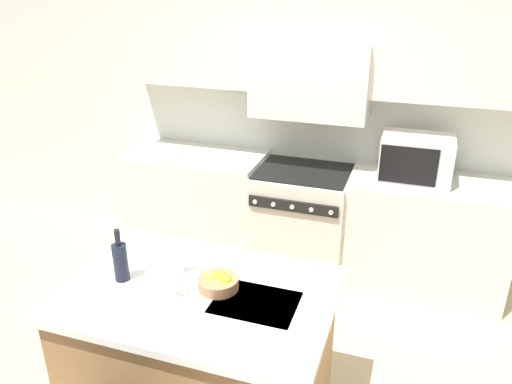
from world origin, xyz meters
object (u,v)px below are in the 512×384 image
object	(u,v)px
range_stove	(302,220)
wine_glass_far	(182,249)
wine_bottle	(120,261)
wine_glass_near	(174,271)
microwave	(416,158)
fruit_bowl	(218,282)

from	to	relation	value
range_stove	wine_glass_far	distance (m)	1.82
wine_bottle	wine_glass_near	distance (m)	0.35
microwave	wine_bottle	size ratio (longest dim) A/B	1.76
wine_glass_far	fruit_bowl	xyz separation A→B (m)	(0.24, -0.07, -0.11)
wine_glass_near	fruit_bowl	bearing A→B (deg)	37.31
range_stove	fruit_bowl	xyz separation A→B (m)	(-0.03, -1.77, 0.48)
fruit_bowl	microwave	bearing A→B (deg)	63.16
range_stove	fruit_bowl	distance (m)	1.84
wine_bottle	wine_glass_near	size ratio (longest dim) A/B	1.38
microwave	wine_glass_far	world-z (taller)	microwave
range_stove	wine_glass_near	bearing A→B (deg)	-96.38
range_stove	wine_bottle	bearing A→B (deg)	-106.63
wine_bottle	fruit_bowl	size ratio (longest dim) A/B	1.39
range_stove	microwave	distance (m)	1.10
range_stove	wine_glass_far	bearing A→B (deg)	-99.20
wine_glass_near	fruit_bowl	xyz separation A→B (m)	(0.18, 0.14, -0.11)
range_stove	wine_bottle	distance (m)	2.03
range_stove	wine_glass_near	size ratio (longest dim) A/B	4.18
range_stove	microwave	size ratio (longest dim) A/B	1.72
wine_bottle	fruit_bowl	bearing A→B (deg)	9.78
range_stove	wine_bottle	size ratio (longest dim) A/B	3.03
range_stove	fruit_bowl	world-z (taller)	fruit_bowl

